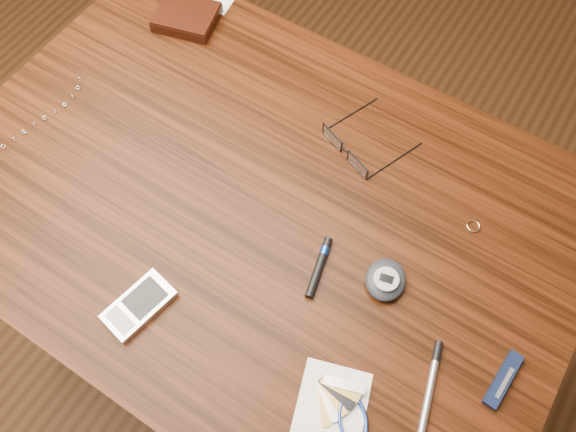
# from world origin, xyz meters

# --- Properties ---
(ground) EXTENTS (3.80, 3.80, 0.00)m
(ground) POSITION_xyz_m (0.00, 0.00, 0.00)
(ground) COLOR #472814
(ground) RESTS_ON ground
(desk) EXTENTS (1.00, 0.70, 0.75)m
(desk) POSITION_xyz_m (0.00, 0.00, 0.65)
(desk) COLOR #351508
(desk) RESTS_ON ground
(wallet_and_card) EXTENTS (0.13, 0.16, 0.02)m
(wallet_and_card) POSITION_xyz_m (-0.32, 0.25, 0.76)
(wallet_and_card) COLOR black
(wallet_and_card) RESTS_ON desk
(eyeglasses) EXTENTS (0.15, 0.15, 0.03)m
(eyeglasses) POSITION_xyz_m (0.08, 0.15, 0.76)
(eyeglasses) COLOR black
(eyeglasses) RESTS_ON desk
(gold_ring) EXTENTS (0.02, 0.02, 0.00)m
(gold_ring) POSITION_xyz_m (0.31, 0.14, 0.75)
(gold_ring) COLOR tan
(gold_ring) RESTS_ON desk
(pda_phone) EXTENTS (0.07, 0.11, 0.02)m
(pda_phone) POSITION_xyz_m (-0.04, -0.23, 0.76)
(pda_phone) COLOR silver
(pda_phone) RESTS_ON desk
(pedometer) EXTENTS (0.07, 0.08, 0.03)m
(pedometer) POSITION_xyz_m (0.23, -0.01, 0.76)
(pedometer) COLOR #22252C
(pedometer) RESTS_ON desk
(notepad_keys) EXTENTS (0.13, 0.12, 0.01)m
(notepad_keys) POSITION_xyz_m (0.27, -0.20, 0.75)
(notepad_keys) COLOR white
(notepad_keys) RESTS_ON desk
(pocket_knife) EXTENTS (0.02, 0.08, 0.01)m
(pocket_knife) POSITION_xyz_m (0.43, -0.05, 0.76)
(pocket_knife) COLOR black
(pocket_knife) RESTS_ON desk
(silver_pen) EXTENTS (0.04, 0.13, 0.01)m
(silver_pen) POSITION_xyz_m (0.35, -0.10, 0.76)
(silver_pen) COLOR #ABABAF
(silver_pen) RESTS_ON desk
(black_blue_pen) EXTENTS (0.03, 0.10, 0.01)m
(black_blue_pen) POSITION_xyz_m (0.14, -0.04, 0.76)
(black_blue_pen) COLOR black
(black_blue_pen) RESTS_ON desk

